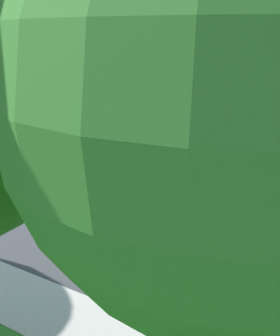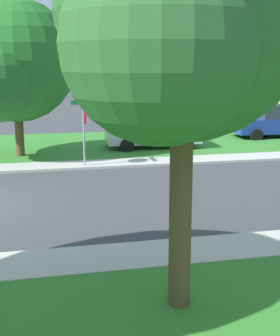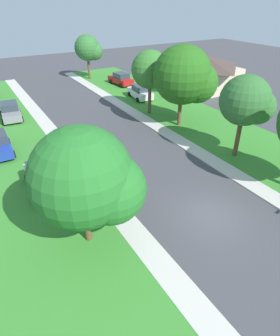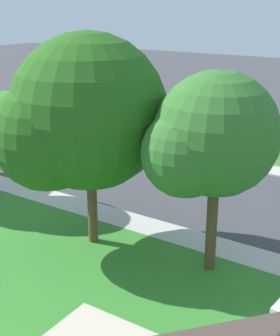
{
  "view_description": "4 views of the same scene",
  "coord_description": "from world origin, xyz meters",
  "px_view_note": "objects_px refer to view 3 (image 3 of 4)",
  "views": [
    {
      "loc": [
        9.5,
        17.06,
        4.58
      ],
      "look_at": [
        0.45,
        10.88,
        1.4
      ],
      "focal_mm": 49.9,
      "sensor_mm": 36.0,
      "label": 1
    },
    {
      "loc": [
        13.96,
        2.45,
        3.98
      ],
      "look_at": [
        2.4,
        5.04,
        1.4
      ],
      "focal_mm": 52.23,
      "sensor_mm": 36.0,
      "label": 2
    },
    {
      "loc": [
        -10.53,
        -9.31,
        11.42
      ],
      "look_at": [
        -2.01,
        5.0,
        1.4
      ],
      "focal_mm": 30.86,
      "sensor_mm": 36.0,
      "label": 3
    },
    {
      "loc": [
        19.21,
        22.56,
        8.56
      ],
      "look_at": [
        2.11,
        11.15,
        1.4
      ],
      "focal_mm": 50.77,
      "sensor_mm": 36.0,
      "label": 4
    }
  ],
  "objects_px": {
    "car_silver_far_down_street": "(42,178)",
    "tree_across_right": "(89,180)",
    "car_white_behind_trees": "(140,92)",
    "car_red_kerbside_mid": "(121,79)",
    "tree_sidewalk_near": "(153,71)",
    "car_grey_near_corner": "(11,111)",
    "tree_sidewalk_far": "(89,49)",
    "house_right_setback": "(203,72)",
    "tree_across_left": "(186,77)",
    "stop_sign_far_corner": "(113,176)",
    "tree_sidewalk_mid": "(248,102)"
  },
  "relations": [
    {
      "from": "car_silver_far_down_street",
      "to": "tree_across_right",
      "type": "relative_size",
      "value": 0.67
    },
    {
      "from": "car_white_behind_trees",
      "to": "car_red_kerbside_mid",
      "type": "xyz_separation_m",
      "value": [
        0.92,
        7.07,
        0.0
      ]
    },
    {
      "from": "tree_sidewalk_near",
      "to": "car_grey_near_corner",
      "type": "bearing_deg",
      "value": 155.82
    },
    {
      "from": "tree_sidewalk_near",
      "to": "car_white_behind_trees",
      "type": "bearing_deg",
      "value": 72.96
    },
    {
      "from": "tree_across_right",
      "to": "tree_sidewalk_far",
      "type": "bearing_deg",
      "value": 67.78
    },
    {
      "from": "house_right_setback",
      "to": "tree_sidewalk_far",
      "type": "bearing_deg",
      "value": 129.27
    },
    {
      "from": "car_white_behind_trees",
      "to": "tree_across_right",
      "type": "distance_m",
      "value": 25.05
    },
    {
      "from": "tree_across_right",
      "to": "tree_across_left",
      "type": "bearing_deg",
      "value": 36.33
    },
    {
      "from": "car_silver_far_down_street",
      "to": "tree_sidewalk_near",
      "type": "distance_m",
      "value": 17.06
    },
    {
      "from": "car_grey_near_corner",
      "to": "car_silver_far_down_street",
      "type": "bearing_deg",
      "value": -92.0
    },
    {
      "from": "car_grey_near_corner",
      "to": "tree_across_left",
      "type": "xyz_separation_m",
      "value": [
        14.53,
        -10.73,
        3.97
      ]
    },
    {
      "from": "house_right_setback",
      "to": "tree_across_left",
      "type": "bearing_deg",
      "value": -138.99
    },
    {
      "from": "car_grey_near_corner",
      "to": "car_white_behind_trees",
      "type": "distance_m",
      "value": 15.39
    },
    {
      "from": "car_red_kerbside_mid",
      "to": "tree_across_left",
      "type": "distance_m",
      "value": 17.39
    },
    {
      "from": "tree_across_left",
      "to": "tree_across_right",
      "type": "distance_m",
      "value": 17.32
    },
    {
      "from": "car_grey_near_corner",
      "to": "car_white_behind_trees",
      "type": "bearing_deg",
      "value": -3.58
    },
    {
      "from": "car_white_behind_trees",
      "to": "tree_across_left",
      "type": "distance_m",
      "value": 10.58
    },
    {
      "from": "tree_across_left",
      "to": "house_right_setback",
      "type": "relative_size",
      "value": 0.85
    },
    {
      "from": "tree_across_left",
      "to": "stop_sign_far_corner",
      "type": "bearing_deg",
      "value": -146.55
    },
    {
      "from": "car_grey_near_corner",
      "to": "car_silver_far_down_street",
      "type": "xyz_separation_m",
      "value": [
        -0.52,
        -14.73,
        0.0
      ]
    },
    {
      "from": "car_grey_near_corner",
      "to": "car_white_behind_trees",
      "type": "height_order",
      "value": "same"
    },
    {
      "from": "tree_sidewalk_near",
      "to": "tree_across_left",
      "type": "bearing_deg",
      "value": -80.47
    },
    {
      "from": "stop_sign_far_corner",
      "to": "tree_sidewalk_near",
      "type": "height_order",
      "value": "tree_sidewalk_near"
    },
    {
      "from": "house_right_setback",
      "to": "car_white_behind_trees",
      "type": "bearing_deg",
      "value": 174.68
    },
    {
      "from": "tree_across_left",
      "to": "tree_sidewalk_near",
      "type": "height_order",
      "value": "tree_across_left"
    },
    {
      "from": "car_red_kerbside_mid",
      "to": "house_right_setback",
      "type": "distance_m",
      "value": 11.71
    },
    {
      "from": "car_white_behind_trees",
      "to": "house_right_setback",
      "type": "distance_m",
      "value": 9.55
    },
    {
      "from": "car_grey_near_corner",
      "to": "house_right_setback",
      "type": "distance_m",
      "value": 24.87
    },
    {
      "from": "tree_sidewalk_mid",
      "to": "tree_sidewalk_near",
      "type": "xyz_separation_m",
      "value": [
        -0.7,
        12.0,
        0.07
      ]
    },
    {
      "from": "stop_sign_far_corner",
      "to": "tree_across_right",
      "type": "bearing_deg",
      "value": -132.6
    },
    {
      "from": "tree_sidewalk_far",
      "to": "tree_across_right",
      "type": "height_order",
      "value": "tree_across_right"
    },
    {
      "from": "house_right_setback",
      "to": "car_red_kerbside_mid",
      "type": "bearing_deg",
      "value": 136.83
    },
    {
      "from": "car_red_kerbside_mid",
      "to": "stop_sign_far_corner",
      "type": "bearing_deg",
      "value": -118.48
    },
    {
      "from": "tree_across_left",
      "to": "car_silver_far_down_street",
      "type": "bearing_deg",
      "value": -165.09
    },
    {
      "from": "car_white_behind_trees",
      "to": "tree_sidewalk_mid",
      "type": "distance_m",
      "value": 17.63
    },
    {
      "from": "tree_sidewalk_mid",
      "to": "tree_across_right",
      "type": "bearing_deg",
      "value": -168.62
    },
    {
      "from": "tree_sidewalk_far",
      "to": "stop_sign_far_corner",
      "type": "bearing_deg",
      "value": -109.96
    },
    {
      "from": "car_silver_far_down_street",
      "to": "tree_across_right",
      "type": "height_order",
      "value": "tree_across_right"
    },
    {
      "from": "tree_across_left",
      "to": "house_right_setback",
      "type": "xyz_separation_m",
      "value": [
        10.23,
        8.89,
        -2.47
      ]
    },
    {
      "from": "car_grey_near_corner",
      "to": "tree_sidewalk_far",
      "type": "bearing_deg",
      "value": 39.68
    },
    {
      "from": "car_grey_near_corner",
      "to": "house_right_setback",
      "type": "bearing_deg",
      "value": -4.24
    },
    {
      "from": "car_silver_far_down_street",
      "to": "house_right_setback",
      "type": "height_order",
      "value": "house_right_setback"
    },
    {
      "from": "tree_across_left",
      "to": "tree_across_right",
      "type": "xyz_separation_m",
      "value": [
        -13.93,
        -10.25,
        -0.98
      ]
    },
    {
      "from": "stop_sign_far_corner",
      "to": "tree_sidewalk_mid",
      "type": "bearing_deg",
      "value": 0.71
    },
    {
      "from": "car_silver_far_down_street",
      "to": "tree_across_left",
      "type": "height_order",
      "value": "tree_across_left"
    },
    {
      "from": "car_red_kerbside_mid",
      "to": "tree_across_right",
      "type": "bearing_deg",
      "value": -120.08
    },
    {
      "from": "car_red_kerbside_mid",
      "to": "tree_sidewalk_mid",
      "type": "distance_m",
      "value": 24.64
    },
    {
      "from": "car_grey_near_corner",
      "to": "car_silver_far_down_street",
      "type": "distance_m",
      "value": 14.74
    },
    {
      "from": "stop_sign_far_corner",
      "to": "tree_sidewalk_near",
      "type": "xyz_separation_m",
      "value": [
        10.74,
        12.15,
        2.73
      ]
    },
    {
      "from": "car_grey_near_corner",
      "to": "tree_across_right",
      "type": "relative_size",
      "value": 0.68
    }
  ]
}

